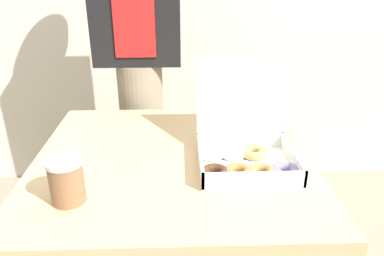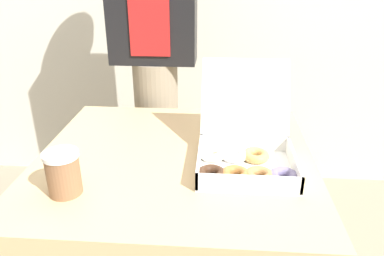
% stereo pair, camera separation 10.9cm
% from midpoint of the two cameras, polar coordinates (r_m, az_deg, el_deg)
% --- Properties ---
extents(table, '(0.86, 0.81, 0.70)m').
position_cam_midpoint_polar(table, '(1.38, 0.05, -17.21)').
color(table, tan).
rests_on(table, ground_plane).
extents(donut_box, '(0.30, 0.38, 0.27)m').
position_cam_midpoint_polar(donut_box, '(1.12, 10.64, -3.84)').
color(donut_box, white).
rests_on(donut_box, table).
extents(coffee_cup, '(0.09, 0.09, 0.12)m').
position_cam_midpoint_polar(coffee_cup, '(1.01, -16.15, -6.67)').
color(coffee_cup, '#8C6042').
rests_on(coffee_cup, table).
extents(person_customer, '(0.36, 0.23, 1.67)m').
position_cam_midpoint_polar(person_customer, '(1.64, -3.92, 13.34)').
color(person_customer, gray).
rests_on(person_customer, ground_plane).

